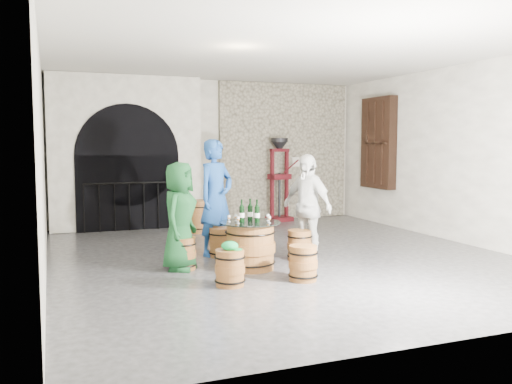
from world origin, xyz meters
name	(u,v)px	position (x,y,z in m)	size (l,w,h in m)	color
ground	(281,256)	(0.00, 0.00, 0.00)	(8.00, 8.00, 0.00)	#2F2F31
wall_back	(210,152)	(0.00, 4.00, 1.60)	(8.00, 8.00, 0.00)	white
wall_front	(462,166)	(0.00, -4.00, 1.60)	(8.00, 8.00, 0.00)	white
wall_left	(42,158)	(-3.50, 0.00, 1.60)	(8.00, 8.00, 0.00)	white
wall_right	(459,154)	(3.50, 0.00, 1.60)	(8.00, 8.00, 0.00)	white
ceiling	(281,52)	(0.00, 0.00, 3.20)	(8.00, 8.00, 0.00)	beige
stone_facing_panel	(284,151)	(1.80, 3.94, 1.60)	(3.20, 0.12, 3.18)	#9F977F
arched_opening	(126,153)	(-1.90, 3.74, 1.58)	(3.10, 0.60, 3.19)	white
shuttered_window	(378,143)	(3.38, 2.40, 1.80)	(0.23, 1.10, 2.00)	black
barrel_table	(250,246)	(-0.77, -0.66, 0.34)	(0.88, 0.88, 0.68)	brown
barrel_stool_left	(183,254)	(-1.68, -0.36, 0.23)	(0.40, 0.40, 0.46)	brown
barrel_stool_far	(221,242)	(-0.91, 0.29, 0.23)	(0.40, 0.40, 0.46)	brown
barrel_stool_right	(300,245)	(0.15, -0.38, 0.23)	(0.40, 0.40, 0.46)	brown
barrel_stool_near_right	(303,263)	(-0.35, -1.53, 0.23)	(0.40, 0.40, 0.46)	brown
barrel_stool_near_left	(230,268)	(-1.33, -1.44, 0.23)	(0.40, 0.40, 0.46)	brown
green_cap	(230,246)	(-1.32, -1.45, 0.51)	(0.26, 0.21, 0.12)	#0D9740
person_green	(179,216)	(-1.72, -0.34, 0.77)	(0.75, 0.49, 1.54)	#12421E
person_blue	(216,198)	(-0.94, 0.45, 0.93)	(0.68, 0.45, 1.86)	navy
person_white	(307,207)	(0.29, -0.34, 0.82)	(0.96, 0.40, 1.63)	silver
wine_bottle_left	(242,213)	(-0.88, -0.64, 0.81)	(0.08, 0.08, 0.32)	black
wine_bottle_center	(257,213)	(-0.69, -0.73, 0.81)	(0.08, 0.08, 0.32)	black
wine_bottle_right	(250,212)	(-0.74, -0.59, 0.81)	(0.08, 0.08, 0.32)	black
tasting_glass_a	(238,220)	(-0.97, -0.75, 0.73)	(0.05, 0.05, 0.10)	#B06222
tasting_glass_b	(268,217)	(-0.49, -0.66, 0.73)	(0.05, 0.05, 0.10)	#B06222
tasting_glass_c	(236,218)	(-0.93, -0.51, 0.73)	(0.05, 0.05, 0.10)	#B06222
tasting_glass_d	(257,217)	(-0.61, -0.53, 0.73)	(0.05, 0.05, 0.10)	#B06222
tasting_glass_e	(269,220)	(-0.55, -0.86, 0.73)	(0.05, 0.05, 0.10)	#B06222
tasting_glass_f	(229,219)	(-1.05, -0.56, 0.73)	(0.05, 0.05, 0.10)	#B06222
side_barrel	(199,216)	(-0.62, 2.68, 0.32)	(0.49, 0.49, 0.65)	brown
corking_press	(280,173)	(1.52, 3.57, 1.11)	(0.82, 0.52, 1.91)	#470B14
control_box	(295,162)	(2.05, 3.86, 1.35)	(0.18, 0.10, 0.22)	silver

